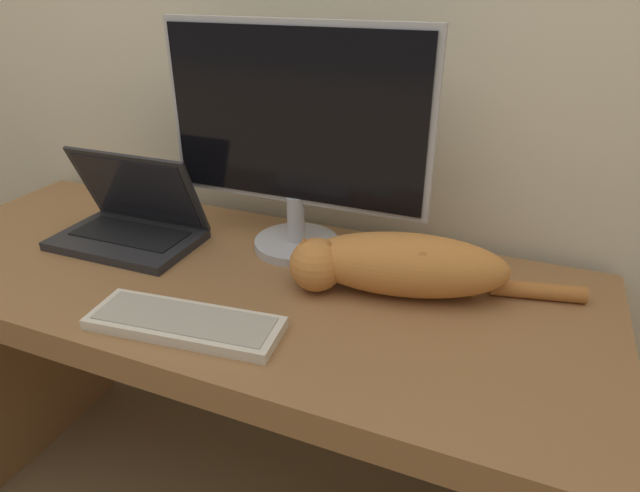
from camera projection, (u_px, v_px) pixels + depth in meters
desk at (233, 336)px, 1.19m from camera, size 1.53×0.60×0.77m
monitor at (295, 134)px, 1.10m from camera, size 0.58×0.19×0.48m
laptop at (131, 224)px, 1.23m from camera, size 0.32×0.21×0.21m
external_keyboard at (185, 323)px, 0.94m from camera, size 0.36×0.15×0.02m
cat at (396, 264)px, 1.02m from camera, size 0.55×0.21×0.12m
small_toy at (464, 276)px, 1.05m from camera, size 0.05×0.05×0.05m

